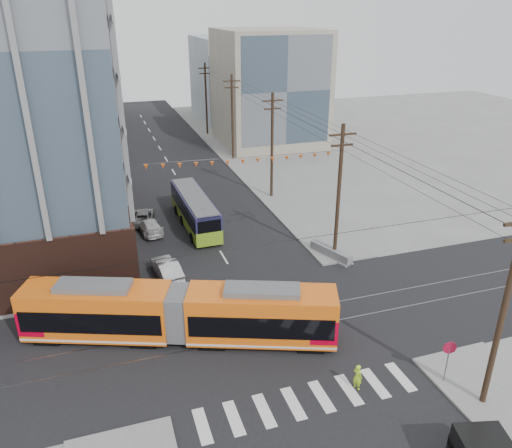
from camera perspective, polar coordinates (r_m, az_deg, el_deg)
The scene contains 15 objects.
ground at distance 29.74m, azimuth 3.51°, elevation -15.69°, with size 160.00×160.00×0.00m, color slate.
bg_bldg_nw_near at distance 74.34m, azimuth -25.19°, elevation 13.90°, with size 18.00×16.00×18.00m, color #8C99A5.
bg_bldg_ne_near at distance 74.37m, azimuth 1.49°, elevation 15.26°, with size 14.00×14.00×16.00m, color gray.
bg_bldg_nw_far at distance 93.80m, azimuth -22.33°, elevation 16.58°, with size 16.00×18.00×20.00m, color gray.
bg_bldg_ne_far at distance 93.95m, azimuth -1.60°, elevation 16.40°, with size 16.00×16.00×14.00m, color #8C99A5.
utility_pole_near at distance 26.68m, azimuth 26.38°, elevation -9.09°, with size 0.30×0.30×11.00m, color black.
utility_pole_far at distance 80.29m, azimuth -5.72°, elevation 13.98°, with size 0.30×0.30×11.00m, color black.
streetcar at distance 30.88m, azimuth -8.81°, elevation -10.10°, with size 18.88×2.66×3.64m, color orange, non-canonical shape.
city_bus at distance 46.52m, azimuth -7.03°, elevation 1.62°, with size 2.33×10.74×3.04m, color #25234E, non-canonical shape.
parked_car_silver at distance 38.22m, azimuth -10.19°, elevation -5.04°, with size 1.53×4.38×1.44m, color #BDBDBD.
parked_car_white at distance 45.95m, azimuth -12.09°, elevation -0.24°, with size 1.75×4.32×1.25m, color #BCBCBC.
parked_car_grey at distance 48.21m, azimuth -12.78°, elevation 0.84°, with size 2.05×4.44×1.23m, color #5E5E5E.
pedestrian at distance 28.22m, azimuth 11.53°, elevation -16.72°, with size 0.56×0.37×1.53m, color #AEE225.
stop_sign at distance 29.52m, azimuth 20.96°, elevation -14.72°, with size 0.77×0.77×2.53m, color maroon, non-canonical shape.
jersey_barrier at distance 41.11m, azimuth 8.55°, elevation -3.26°, with size 0.92×4.10×0.82m, color slate.
Camera 1 is at (-8.87, -21.24, 18.83)m, focal length 35.00 mm.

